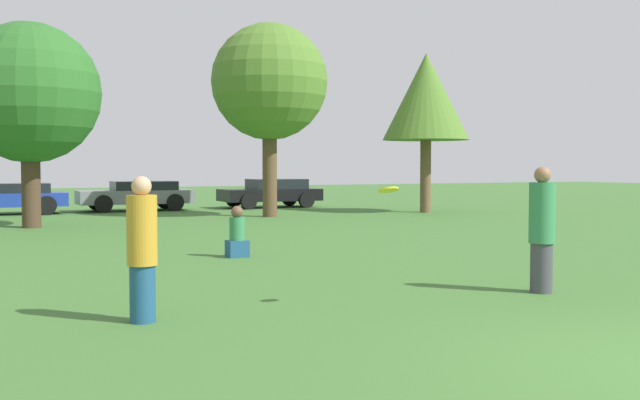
{
  "coord_description": "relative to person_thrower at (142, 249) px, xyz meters",
  "views": [
    {
      "loc": [
        -5.96,
        -4.06,
        1.81
      ],
      "look_at": [
        -1.18,
        5.47,
        1.32
      ],
      "focal_mm": 41.76,
      "sensor_mm": 36.0,
      "label": 1
    }
  ],
  "objects": [
    {
      "name": "person_thrower",
      "position": [
        0.0,
        0.0,
        0.0
      ],
      "size": [
        0.35,
        0.35,
        1.7
      ],
      "rotation": [
        0.0,
        0.0,
        -0.09
      ],
      "color": "navy",
      "rests_on": "ground"
    },
    {
      "name": "person_catcher",
      "position": [
        5.58,
        -0.53,
        0.05
      ],
      "size": [
        0.37,
        0.37,
        1.8
      ],
      "rotation": [
        0.0,
        0.0,
        3.05
      ],
      "color": "#3F3F47",
      "rests_on": "ground"
    },
    {
      "name": "frisbee",
      "position": [
        2.94,
        -0.64,
        0.66
      ],
      "size": [
        0.26,
        0.25,
        0.09
      ],
      "color": "yellow"
    },
    {
      "name": "bystander_sitting",
      "position": [
        3.14,
        5.35,
        -0.42
      ],
      "size": [
        0.41,
        0.34,
        1.02
      ],
      "color": "navy",
      "rests_on": "ground"
    },
    {
      "name": "tree_1",
      "position": [
        0.19,
        14.72,
        3.07
      ],
      "size": [
        4.1,
        4.1,
        6.0
      ],
      "color": "#473323",
      "rests_on": "ground"
    },
    {
      "name": "tree_2",
      "position": [
        8.3,
        15.98,
        3.91
      ],
      "size": [
        4.14,
        4.14,
        6.88
      ],
      "color": "brown",
      "rests_on": "ground"
    },
    {
      "name": "tree_3",
      "position": [
        14.71,
        15.55,
        3.62
      ],
      "size": [
        3.37,
        3.37,
        6.2
      ],
      "color": "brown",
      "rests_on": "ground"
    },
    {
      "name": "parked_car_blue",
      "position": [
        0.08,
        21.48,
        -0.21
      ],
      "size": [
        4.15,
        2.04,
        1.17
      ],
      "rotation": [
        0.0,
        0.0,
        3.13
      ],
      "color": "#1E389E",
      "rests_on": "ground"
    },
    {
      "name": "parked_car_grey",
      "position": [
        4.89,
        21.71,
        -0.2
      ],
      "size": [
        4.57,
        1.92,
        1.2
      ],
      "rotation": [
        0.0,
        0.0,
        3.13
      ],
      "color": "slate",
      "rests_on": "ground"
    },
    {
      "name": "parked_car_black",
      "position": [
        10.67,
        21.43,
        -0.18
      ],
      "size": [
        4.33,
        2.14,
        1.25
      ],
      "rotation": [
        0.0,
        0.0,
        3.13
      ],
      "color": "black",
      "rests_on": "ground"
    }
  ]
}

